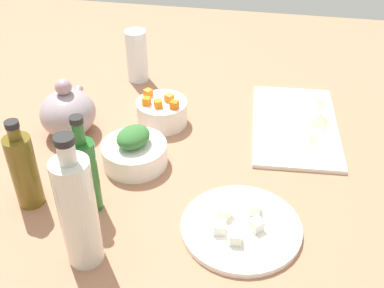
{
  "coord_description": "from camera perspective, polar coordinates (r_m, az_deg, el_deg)",
  "views": [
    {
      "loc": [
        -81.12,
        -15.15,
        68.14
      ],
      "look_at": [
        0.0,
        0.0,
        8.0
      ],
      "focal_mm": 44.24,
      "sensor_mm": 36.0,
      "label": 1
    }
  ],
  "objects": [
    {
      "name": "carrot_cube_4",
      "position": [
        1.14,
        -5.5,
        5.18
      ],
      "size": [
        1.83,
        1.83,
        1.8
      ],
      "primitive_type": "cube",
      "rotation": [
        0.0,
        0.0,
        1.56
      ],
      "color": "orange",
      "rests_on": "bowl_carrots"
    },
    {
      "name": "bowl_carrots",
      "position": [
        1.17,
        -3.64,
        3.83
      ],
      "size": [
        12.41,
        12.41,
        6.04
      ],
      "primitive_type": "cylinder",
      "color": "white",
      "rests_on": "tabletop"
    },
    {
      "name": "dumpling_0",
      "position": [
        1.26,
        14.51,
        5.09
      ],
      "size": [
        7.01,
        7.09,
        2.87
      ],
      "primitive_type": "pyramid",
      "rotation": [
        0.0,
        0.0,
        5.12
      ],
      "color": "beige",
      "rests_on": "cutting_board"
    },
    {
      "name": "cutting_board",
      "position": [
        1.19,
        12.28,
        2.25
      ],
      "size": [
        36.39,
        22.6,
        1.0
      ],
      "primitive_type": "cube",
      "rotation": [
        0.0,
        0.0,
        0.07
      ],
      "color": "silver",
      "rests_on": "tabletop"
    },
    {
      "name": "carrot_cube_0",
      "position": [
        1.15,
        -2.77,
        5.56
      ],
      "size": [
        2.39,
        2.39,
        1.8
      ],
      "primitive_type": "cube",
      "rotation": [
        0.0,
        0.0,
        2.71
      ],
      "color": "orange",
      "rests_on": "bowl_carrots"
    },
    {
      "name": "teapot",
      "position": [
        1.15,
        -14.72,
        3.73
      ],
      "size": [
        15.36,
        12.9,
        14.37
      ],
      "color": "gray",
      "rests_on": "tabletop"
    },
    {
      "name": "bottle_0",
      "position": [
        0.91,
        -12.73,
        -3.5
      ],
      "size": [
        4.84,
        4.84,
        21.13
      ],
      "color": "#215E24",
      "rests_on": "tabletop"
    },
    {
      "name": "dumpling_1",
      "position": [
        1.13,
        13.82,
        0.86
      ],
      "size": [
        5.71,
        6.09,
        2.3
      ],
      "primitive_type": "pyramid",
      "rotation": [
        0.0,
        0.0,
        4.89
      ],
      "color": "beige",
      "rests_on": "cutting_board"
    },
    {
      "name": "tofu_cube_1",
      "position": [
        0.88,
        7.79,
        -9.64
      ],
      "size": [
        3.11,
        3.11,
        2.2
      ],
      "primitive_type": "cube",
      "rotation": [
        0.0,
        0.0,
        0.76
      ],
      "color": "silver",
      "rests_on": "plate_tofu"
    },
    {
      "name": "chopped_greens_mound",
      "position": [
        1.01,
        -7.1,
        0.87
      ],
      "size": [
        9.88,
        8.97,
        4.12
      ],
      "primitive_type": "ellipsoid",
      "rotation": [
        0.0,
        0.0,
        2.77
      ],
      "color": "#336930",
      "rests_on": "bowl_greens"
    },
    {
      "name": "carrot_cube_1",
      "position": [
        1.13,
        -4.11,
        4.85
      ],
      "size": [
        2.4,
        2.4,
        1.8
      ],
      "primitive_type": "cube",
      "rotation": [
        0.0,
        0.0,
        0.45
      ],
      "color": "orange",
      "rests_on": "bowl_carrots"
    },
    {
      "name": "dumpling_2",
      "position": [
        1.19,
        15.12,
        2.9
      ],
      "size": [
        6.1,
        6.26,
        3.12
      ],
      "primitive_type": "pyramid",
      "rotation": [
        0.0,
        0.0,
        5.28
      ],
      "color": "beige",
      "rests_on": "cutting_board"
    },
    {
      "name": "drinking_glass_0",
      "position": [
        1.35,
        -6.67,
        10.51
      ],
      "size": [
        5.96,
        5.96,
        14.61
      ],
      "primitive_type": "cylinder",
      "color": "white",
      "rests_on": "tabletop"
    },
    {
      "name": "tofu_cube_4",
      "position": [
        0.92,
        7.59,
        -7.68
      ],
      "size": [
        2.27,
        2.27,
        2.2
      ],
      "primitive_type": "cube",
      "rotation": [
        0.0,
        0.0,
        3.11
      ],
      "color": "white",
      "rests_on": "plate_tofu"
    },
    {
      "name": "plate_tofu",
      "position": [
        0.9,
        5.95,
        -10.0
      ],
      "size": [
        22.54,
        22.54,
        1.2
      ],
      "primitive_type": "cylinder",
      "color": "white",
      "rests_on": "tabletop"
    },
    {
      "name": "bottle_1",
      "position": [
        0.96,
        -19.61,
        -2.94
      ],
      "size": [
        5.17,
        5.17,
        19.19
      ],
      "color": "brown",
      "rests_on": "tabletop"
    },
    {
      "name": "tofu_cube_0",
      "position": [
        0.87,
        3.3,
        -10.06
      ],
      "size": [
        2.42,
        2.42,
        2.2
      ],
      "primitive_type": "cube",
      "rotation": [
        0.0,
        0.0,
        0.11
      ],
      "color": "white",
      "rests_on": "plate_tofu"
    },
    {
      "name": "tofu_cube_3",
      "position": [
        0.9,
        4.01,
        -8.26
      ],
      "size": [
        2.95,
        2.95,
        2.2
      ],
      "primitive_type": "cube",
      "rotation": [
        0.0,
        0.0,
        1.11
      ],
      "color": "#F7E5CB",
      "rests_on": "plate_tofu"
    },
    {
      "name": "bottle_2",
      "position": [
        0.8,
        -13.6,
        -7.82
      ],
      "size": [
        6.28,
        6.28,
        25.95
      ],
      "color": "silver",
      "rests_on": "tabletop"
    },
    {
      "name": "tabletop",
      "position": [
        1.06,
        0.0,
        -2.84
      ],
      "size": [
        190.0,
        190.0,
        3.0
      ],
      "primitive_type": "cube",
      "color": "#A26E50",
      "rests_on": "ground"
    },
    {
      "name": "carrot_cube_2",
      "position": [
        1.12,
        -2.15,
        4.76
      ],
      "size": [
        2.1,
        2.1,
        1.8
      ],
      "primitive_type": "cube",
      "rotation": [
        0.0,
        0.0,
        1.38
      ],
      "color": "orange",
      "rests_on": "bowl_carrots"
    },
    {
      "name": "tofu_cube_2",
      "position": [
        0.86,
        5.29,
        -11.22
      ],
      "size": [
        2.34,
        2.34,
        2.2
      ],
      "primitive_type": "cube",
      "rotation": [
        0.0,
        0.0,
        1.63
      ],
      "color": "silver",
      "rests_on": "plate_tofu"
    },
    {
      "name": "bowl_greens",
      "position": [
        1.04,
        -6.92,
        -1.21
      ],
      "size": [
        14.26,
        14.26,
        5.1
      ],
      "primitive_type": "cylinder",
      "color": "white",
      "rests_on": "tabletop"
    },
    {
      "name": "carrot_cube_3",
      "position": [
        1.17,
        -5.32,
        6.14
      ],
      "size": [
        2.48,
        2.48,
        1.8
      ],
      "primitive_type": "cube",
      "rotation": [
        0.0,
        0.0,
        2.58
      ],
      "color": "orange",
      "rests_on": "bowl_carrots"
    }
  ]
}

